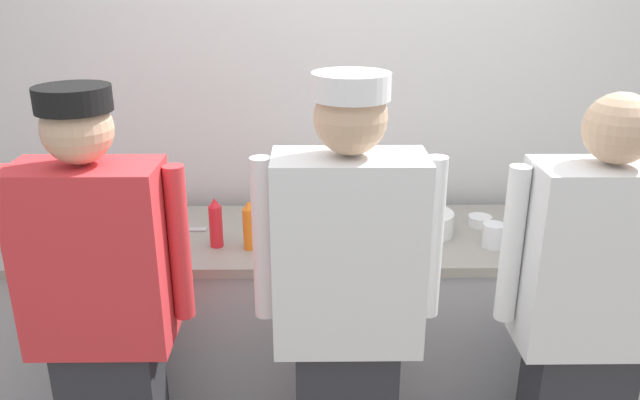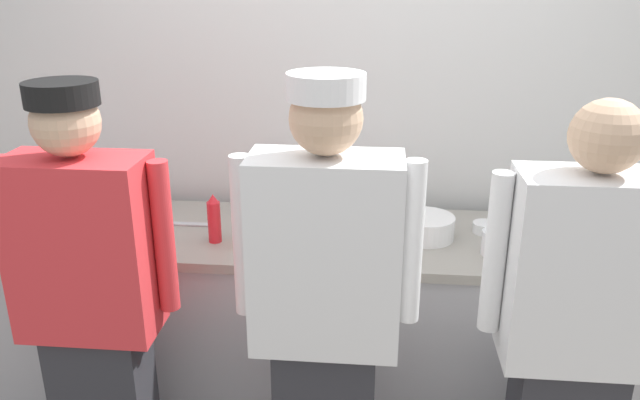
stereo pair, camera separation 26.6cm
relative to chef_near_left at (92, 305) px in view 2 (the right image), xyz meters
name	(u,v)px [view 2 (the right image)]	position (x,y,z in m)	size (l,w,h in m)	color
wall_back	(340,116)	(0.79, 1.09, 0.44)	(4.90, 0.10, 2.68)	silver
prep_counter	(331,327)	(0.79, 0.62, -0.43)	(3.12, 0.68, 0.93)	#B2B2B7
chef_near_left	(92,305)	(0.00, 0.00, 0.00)	(0.61, 0.24, 1.68)	#2D2D33
chef_center	(325,315)	(0.82, -0.03, 0.02)	(0.62, 0.24, 1.72)	#2D2D33
chef_far_right	(574,339)	(1.63, -0.03, -0.02)	(0.61, 0.24, 1.66)	#2D2D33
plate_stack_front	(426,227)	(1.19, 0.62, 0.08)	(0.24, 0.24, 0.10)	white
mixing_bowl_steel	(341,219)	(0.83, 0.64, 0.10)	(0.35, 0.35, 0.13)	#B7BABF
sheet_tray	(75,221)	(-0.36, 0.63, 0.05)	(0.48, 0.28, 0.02)	#B7BABF
squeeze_bottle_primary	(246,223)	(0.46, 0.47, 0.13)	(0.06, 0.06, 0.21)	orange
squeeze_bottle_secondary	(214,219)	(0.32, 0.50, 0.13)	(0.05, 0.05, 0.21)	red
ramekin_green_sauce	(572,224)	(1.84, 0.78, 0.06)	(0.10, 0.10, 0.04)	white
ramekin_red_sauce	(485,227)	(1.45, 0.70, 0.06)	(0.10, 0.10, 0.04)	white
ramekin_yellow_sauce	(533,223)	(1.67, 0.79, 0.05)	(0.09, 0.09, 0.04)	white
deli_cup	(493,243)	(1.45, 0.48, 0.08)	(0.09, 0.09, 0.10)	white
chefs_knife	(174,223)	(0.08, 0.66, 0.04)	(0.28, 0.03, 0.02)	#B7BABF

